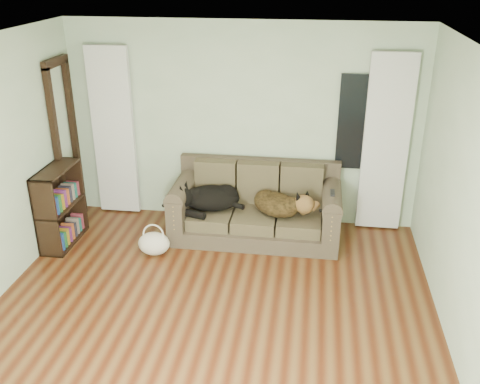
# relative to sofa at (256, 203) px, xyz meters

# --- Properties ---
(floor) EXTENTS (5.00, 5.00, 0.00)m
(floor) POSITION_rel_sofa_xyz_m (-0.25, -1.97, -0.45)
(floor) COLOR #461C0C
(floor) RESTS_ON ground
(ceiling) EXTENTS (5.00, 5.00, 0.00)m
(ceiling) POSITION_rel_sofa_xyz_m (-0.25, -1.97, 2.15)
(ceiling) COLOR white
(ceiling) RESTS_ON ground
(wall_back) EXTENTS (4.50, 0.04, 2.60)m
(wall_back) POSITION_rel_sofa_xyz_m (-0.25, 0.53, 0.85)
(wall_back) COLOR beige
(wall_back) RESTS_ON ground
(wall_right) EXTENTS (0.04, 5.00, 2.60)m
(wall_right) POSITION_rel_sofa_xyz_m (2.00, -1.97, 0.85)
(wall_right) COLOR beige
(wall_right) RESTS_ON ground
(curtain_left) EXTENTS (0.55, 0.08, 2.25)m
(curtain_left) POSITION_rel_sofa_xyz_m (-1.95, 0.45, 0.70)
(curtain_left) COLOR silver
(curtain_left) RESTS_ON ground
(curtain_right) EXTENTS (0.55, 0.08, 2.25)m
(curtain_right) POSITION_rel_sofa_xyz_m (1.55, 0.45, 0.70)
(curtain_right) COLOR silver
(curtain_right) RESTS_ON ground
(window_pane) EXTENTS (0.50, 0.03, 1.20)m
(window_pane) POSITION_rel_sofa_xyz_m (1.20, 0.50, 0.95)
(window_pane) COLOR black
(window_pane) RESTS_ON wall_back
(door_casing) EXTENTS (0.07, 0.60, 2.10)m
(door_casing) POSITION_rel_sofa_xyz_m (-2.45, 0.07, 0.60)
(door_casing) COLOR black
(door_casing) RESTS_ON ground
(sofa) EXTENTS (2.07, 0.89, 0.85)m
(sofa) POSITION_rel_sofa_xyz_m (0.00, 0.00, 0.00)
(sofa) COLOR #4A4133
(sofa) RESTS_ON floor
(dog_black_lab) EXTENTS (0.78, 0.60, 0.30)m
(dog_black_lab) POSITION_rel_sofa_xyz_m (-0.60, -0.03, 0.03)
(dog_black_lab) COLOR black
(dog_black_lab) RESTS_ON sofa
(dog_shepherd) EXTENTS (0.80, 0.76, 0.29)m
(dog_shepherd) POSITION_rel_sofa_xyz_m (0.30, -0.05, 0.04)
(dog_shepherd) COLOR black
(dog_shepherd) RESTS_ON sofa
(tv_remote) EXTENTS (0.05, 0.18, 0.02)m
(tv_remote) POSITION_rel_sofa_xyz_m (0.93, -0.17, 0.28)
(tv_remote) COLOR black
(tv_remote) RESTS_ON sofa
(tote_bag) EXTENTS (0.46, 0.41, 0.28)m
(tote_bag) POSITION_rel_sofa_xyz_m (-1.14, -0.63, -0.29)
(tote_bag) COLOR beige
(tote_bag) RESTS_ON floor
(bookshelf) EXTENTS (0.39, 0.82, 0.98)m
(bookshelf) POSITION_rel_sofa_xyz_m (-2.34, -0.50, 0.05)
(bookshelf) COLOR black
(bookshelf) RESTS_ON floor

